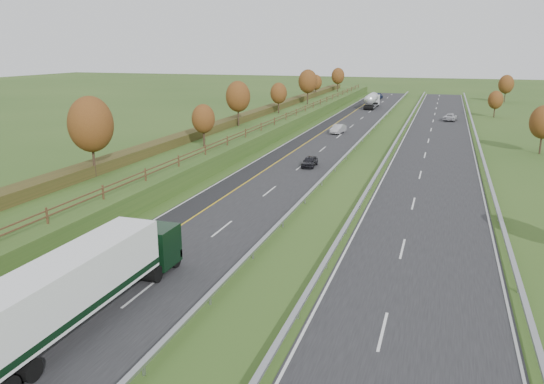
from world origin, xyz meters
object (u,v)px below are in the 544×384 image
at_px(car_dark_near, 310,161).
at_px(road_tanker, 372,100).
at_px(car_small_far, 378,96).
at_px(car_oncoming, 450,117).
at_px(box_lorry, 83,283).
at_px(car_silver_mid, 338,129).

bearing_deg(car_dark_near, road_tanker, 90.74).
relative_size(car_small_far, car_oncoming, 1.02).
relative_size(box_lorry, car_dark_near, 4.36).
bearing_deg(box_lorry, car_small_far, 90.64).
bearing_deg(box_lorry, road_tanker, 89.98).
xyz_separation_m(road_tanker, car_silver_mid, (-0.02, -40.96, -1.09)).
height_order(car_dark_near, car_small_far, car_small_far).
height_order(road_tanker, car_oncoming, road_tanker).
height_order(car_dark_near, car_oncoming, car_oncoming).
bearing_deg(car_dark_near, car_oncoming, 71.15).
bearing_deg(car_small_far, box_lorry, -84.41).
xyz_separation_m(road_tanker, car_dark_near, (1.79, -67.68, -1.19)).
bearing_deg(car_small_far, car_silver_mid, -83.73).
xyz_separation_m(car_silver_mid, car_oncoming, (17.94, 22.72, -0.03)).
height_order(box_lorry, car_small_far, box_lorry).
bearing_deg(car_silver_mid, car_small_far, 99.31).
distance_m(car_small_far, car_oncoming, 46.41).
bearing_deg(car_small_far, car_oncoming, -60.30).
relative_size(box_lorry, car_oncoming, 3.25).
distance_m(box_lorry, road_tanker, 107.97).
xyz_separation_m(car_small_far, car_oncoming, (19.43, -42.14, -0.05)).
xyz_separation_m(box_lorry, car_small_far, (-1.48, 131.86, -1.55)).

